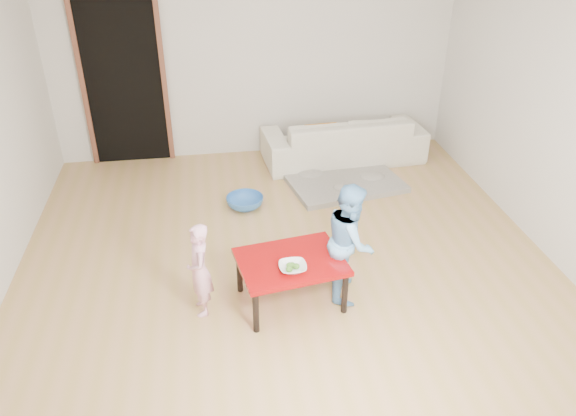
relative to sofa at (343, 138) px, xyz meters
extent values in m
cube|color=tan|center=(-1.07, -2.05, -0.30)|extent=(5.00, 5.00, 0.01)
cube|color=beige|center=(-1.07, 0.45, 1.00)|extent=(5.00, 0.02, 2.60)
cube|color=beige|center=(1.43, -2.05, 1.00)|extent=(0.02, 5.00, 2.60)
imported|color=silver|center=(0.00, 0.00, 0.00)|extent=(2.08, 0.94, 0.59)
cube|color=orange|center=(-0.28, -0.14, 0.15)|extent=(0.45, 0.40, 0.11)
imported|color=white|center=(-1.12, -2.86, 0.16)|extent=(0.22, 0.22, 0.05)
imported|color=pink|center=(-1.86, -2.73, 0.12)|extent=(0.23, 0.32, 0.83)
imported|color=#6AC2F6|center=(-0.60, -2.66, 0.23)|extent=(0.51, 0.59, 1.05)
imported|color=#316CB9|center=(-1.36, -1.05, -0.23)|extent=(0.41, 0.41, 0.13)
camera|label=1|loc=(-1.72, -6.45, 2.81)|focal=35.00mm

